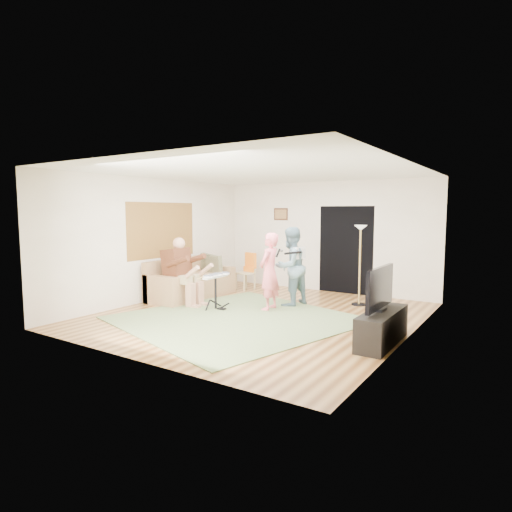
{
  "coord_description": "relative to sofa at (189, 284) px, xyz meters",
  "views": [
    {
      "loc": [
        4.33,
        -6.74,
        1.98
      ],
      "look_at": [
        -0.27,
        0.3,
        1.09
      ],
      "focal_mm": 30.0,
      "sensor_mm": 36.0,
      "label": 1
    }
  ],
  "objects": [
    {
      "name": "floor",
      "position": [
        2.3,
        -0.58,
        -0.29
      ],
      "size": [
        6.0,
        6.0,
        0.0
      ],
      "primitive_type": "plane",
      "color": "brown",
      "rests_on": "ground"
    },
    {
      "name": "drum_kit",
      "position": [
        1.3,
        -0.65,
        0.03
      ],
      "size": [
        0.4,
        0.72,
        0.74
      ],
      "color": "black",
      "rests_on": "floor"
    },
    {
      "name": "guitar_held",
      "position": [
        2.59,
        0.5,
        0.83
      ],
      "size": [
        0.23,
        0.61,
        0.26
      ],
      "primitive_type": null,
      "rotation": [
        0.0,
        0.0,
        -0.19
      ],
      "color": "silver",
      "rests_on": "guitarist"
    },
    {
      "name": "dining_chair",
      "position": [
        0.54,
        1.54,
        0.03
      ],
      "size": [
        0.49,
        0.51,
        0.92
      ],
      "rotation": [
        0.0,
        0.0,
        -0.28
      ],
      "color": "tan",
      "rests_on": "floor"
    },
    {
      "name": "guitar_spare",
      "position": [
        4.61,
        -0.64,
        -0.05
      ],
      "size": [
        0.31,
        0.27,
        0.85
      ],
      "color": "black",
      "rests_on": "floor"
    },
    {
      "name": "picture_frame",
      "position": [
        1.05,
        2.41,
        1.61
      ],
      "size": [
        0.42,
        0.03,
        0.32
      ],
      "primitive_type": "cube",
      "color": "#3F2314",
      "rests_on": "walls"
    },
    {
      "name": "window_blinds",
      "position": [
        -0.45,
        -0.38,
        1.26
      ],
      "size": [
        0.0,
        2.05,
        2.05
      ],
      "primitive_type": "plane",
      "rotation": [
        1.57,
        0.0,
        1.57
      ],
      "color": "olive",
      "rests_on": "walls"
    },
    {
      "name": "doorway",
      "position": [
        2.85,
        2.41,
        0.76
      ],
      "size": [
        2.1,
        0.0,
        2.1
      ],
      "primitive_type": "plane",
      "rotation": [
        1.57,
        0.0,
        0.0
      ],
      "color": "black",
      "rests_on": "walls"
    },
    {
      "name": "drummer",
      "position": [
        0.44,
        -0.65,
        0.26
      ],
      "size": [
        0.93,
        0.52,
        1.42
      ],
      "color": "#5A2D19",
      "rests_on": "sofa"
    },
    {
      "name": "guitarist",
      "position": [
        2.39,
        0.5,
        0.53
      ],
      "size": [
        0.81,
        0.93,
        1.65
      ],
      "primitive_type": "imported",
      "rotation": [
        0.0,
        0.0,
        -1.83
      ],
      "color": "slate",
      "rests_on": "floor"
    },
    {
      "name": "singer",
      "position": [
        2.23,
        -0.1,
        0.48
      ],
      "size": [
        0.41,
        0.59,
        1.55
      ],
      "primitive_type": "imported",
      "rotation": [
        0.0,
        0.0,
        -1.5
      ],
      "color": "#FF6E7B",
      "rests_on": "floor"
    },
    {
      "name": "ceiling",
      "position": [
        2.3,
        -0.58,
        2.41
      ],
      "size": [
        6.0,
        6.0,
        0.0
      ],
      "primitive_type": "plane",
      "rotation": [
        3.14,
        0.0,
        0.0
      ],
      "color": "white",
      "rests_on": "walls"
    },
    {
      "name": "tv_cabinet",
      "position": [
        4.8,
        -1.08,
        -0.04
      ],
      "size": [
        0.4,
        1.4,
        0.5
      ],
      "primitive_type": "cube",
      "color": "black",
      "rests_on": "floor"
    },
    {
      "name": "sofa",
      "position": [
        0.0,
        0.0,
        0.0
      ],
      "size": [
        0.9,
        2.19,
        0.89
      ],
      "color": "#A77D53",
      "rests_on": "floor"
    },
    {
      "name": "torchiere_lamp",
      "position": [
        3.59,
        1.32,
        0.86
      ],
      "size": [
        0.3,
        0.3,
        1.69
      ],
      "color": "black",
      "rests_on": "floor"
    },
    {
      "name": "area_rug",
      "position": [
        2.14,
        -1.09,
        -0.29
      ],
      "size": [
        4.55,
        4.6,
        0.02
      ],
      "primitive_type": "cube",
      "rotation": [
        0.0,
        0.0,
        -0.27
      ],
      "color": "#5E7346",
      "rests_on": "floor"
    },
    {
      "name": "walls",
      "position": [
        2.3,
        -0.58,
        1.06
      ],
      "size": [
        5.5,
        6.0,
        2.7
      ],
      "primitive_type": null,
      "color": "#F0E4D0",
      "rests_on": "floor"
    },
    {
      "name": "television",
      "position": [
        4.75,
        -1.08,
        0.56
      ],
      "size": [
        0.06,
        1.13,
        0.62
      ],
      "primitive_type": "cube",
      "color": "black",
      "rests_on": "tv_cabinet"
    },
    {
      "name": "microphone",
      "position": [
        2.43,
        -0.1,
        0.87
      ],
      "size": [
        0.06,
        0.06,
        0.24
      ],
      "primitive_type": null,
      "color": "black",
      "rests_on": "singer"
    }
  ]
}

